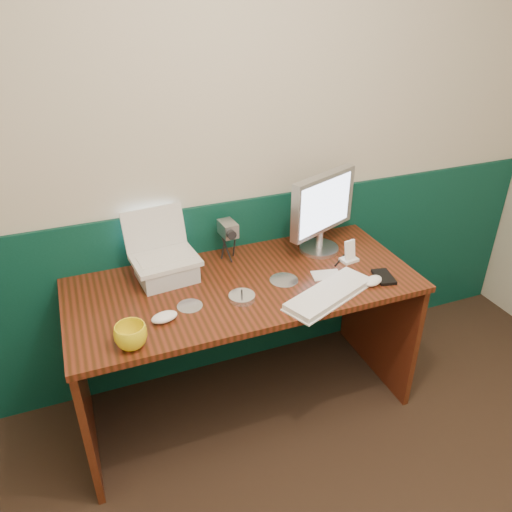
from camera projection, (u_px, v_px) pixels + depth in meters
name	position (u px, v px, depth m)	size (l,w,h in m)	color
back_wall	(250.00, 150.00, 2.40)	(3.50, 0.04, 2.50)	beige
wainscot	(252.00, 282.00, 2.76)	(3.48, 0.02, 1.00)	#073327
desk	(245.00, 346.00, 2.47)	(1.60, 0.70, 0.75)	#331909
laptop_riser	(166.00, 270.00, 2.30)	(0.25, 0.21, 0.09)	#B8BDC3
laptop	(163.00, 239.00, 2.22)	(0.29, 0.22, 0.24)	silver
monitor	(321.00, 213.00, 2.46)	(0.41, 0.12, 0.41)	silver
keyboard	(329.00, 294.00, 2.18)	(0.44, 0.15, 0.03)	white
mouse_right	(373.00, 281.00, 2.27)	(0.10, 0.06, 0.03)	white
mouse_left	(164.00, 317.00, 2.03)	(0.11, 0.07, 0.04)	white
mug	(131.00, 336.00, 1.87)	(0.12, 0.12, 0.10)	yellow
camcorder	(228.00, 243.00, 2.44)	(0.08, 0.12, 0.18)	#A2A2A6
cd_spindle	(242.00, 297.00, 2.17)	(0.12, 0.12, 0.02)	silver
cd_loose_a	(190.00, 306.00, 2.13)	(0.11, 0.11, 0.00)	#B0B5C0
cd_loose_b	(284.00, 280.00, 2.31)	(0.13, 0.13, 0.00)	silver
pen	(340.00, 260.00, 2.46)	(0.01, 0.01, 0.13)	black
papers	(326.00, 275.00, 2.35)	(0.13, 0.09, 0.00)	silver
dock	(349.00, 260.00, 2.46)	(0.08, 0.06, 0.02)	white
music_player	(350.00, 250.00, 2.43)	(0.06, 0.01, 0.10)	white
pda	(384.00, 277.00, 2.32)	(0.08, 0.13, 0.02)	black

